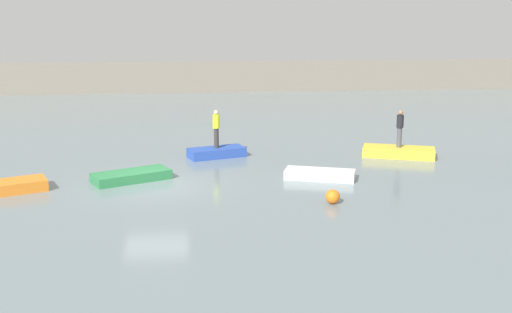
{
  "coord_description": "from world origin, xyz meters",
  "views": [
    {
      "loc": [
        1.54,
        -23.5,
        6.57
      ],
      "look_at": [
        4.1,
        1.24,
        0.81
      ],
      "focal_mm": 43.56,
      "sensor_mm": 36.0,
      "label": 1
    }
  ],
  "objects_px": {
    "mooring_buoy": "(333,197)",
    "rowboat_green": "(131,176)",
    "rowboat_white": "(320,174)",
    "rowboat_yellow": "(399,152)",
    "person_dark_shirt": "(400,127)",
    "person_hiviz_shirt": "(216,127)",
    "rowboat_blue": "(217,152)",
    "rowboat_orange": "(1,188)"
  },
  "relations": [
    {
      "from": "rowboat_blue",
      "to": "person_hiviz_shirt",
      "type": "relative_size",
      "value": 1.46
    },
    {
      "from": "person_hiviz_shirt",
      "to": "rowboat_white",
      "type": "bearing_deg",
      "value": -47.48
    },
    {
      "from": "rowboat_blue",
      "to": "rowboat_yellow",
      "type": "relative_size",
      "value": 0.8
    },
    {
      "from": "rowboat_yellow",
      "to": "rowboat_white",
      "type": "bearing_deg",
      "value": -121.91
    },
    {
      "from": "rowboat_green",
      "to": "rowboat_yellow",
      "type": "bearing_deg",
      "value": -11.71
    },
    {
      "from": "person_hiviz_shirt",
      "to": "mooring_buoy",
      "type": "xyz_separation_m",
      "value": [
        3.77,
        -7.73,
        -1.17
      ]
    },
    {
      "from": "rowboat_orange",
      "to": "rowboat_yellow",
      "type": "distance_m",
      "value": 17.28
    },
    {
      "from": "rowboat_green",
      "to": "person_hiviz_shirt",
      "type": "height_order",
      "value": "person_hiviz_shirt"
    },
    {
      "from": "rowboat_white",
      "to": "rowboat_yellow",
      "type": "height_order",
      "value": "rowboat_yellow"
    },
    {
      "from": "rowboat_orange",
      "to": "mooring_buoy",
      "type": "xyz_separation_m",
      "value": [
        12.02,
        -2.56,
        0.04
      ]
    },
    {
      "from": "rowboat_white",
      "to": "person_hiviz_shirt",
      "type": "height_order",
      "value": "person_hiviz_shirt"
    },
    {
      "from": "rowboat_white",
      "to": "mooring_buoy",
      "type": "bearing_deg",
      "value": -75.62
    },
    {
      "from": "person_hiviz_shirt",
      "to": "rowboat_green",
      "type": "bearing_deg",
      "value": -132.88
    },
    {
      "from": "rowboat_green",
      "to": "person_hiviz_shirt",
      "type": "relative_size",
      "value": 1.7
    },
    {
      "from": "mooring_buoy",
      "to": "rowboat_green",
      "type": "bearing_deg",
      "value": 152.23
    },
    {
      "from": "rowboat_green",
      "to": "person_dark_shirt",
      "type": "relative_size",
      "value": 1.74
    },
    {
      "from": "rowboat_green",
      "to": "rowboat_blue",
      "type": "distance_m",
      "value": 5.26
    },
    {
      "from": "rowboat_orange",
      "to": "rowboat_white",
      "type": "distance_m",
      "value": 12.28
    },
    {
      "from": "person_dark_shirt",
      "to": "mooring_buoy",
      "type": "distance_m",
      "value": 8.43
    },
    {
      "from": "rowboat_yellow",
      "to": "person_dark_shirt",
      "type": "xyz_separation_m",
      "value": [
        0.0,
        0.0,
        1.2
      ]
    },
    {
      "from": "rowboat_orange",
      "to": "person_hiviz_shirt",
      "type": "xyz_separation_m",
      "value": [
        8.25,
        5.17,
        1.21
      ]
    },
    {
      "from": "rowboat_green",
      "to": "rowboat_yellow",
      "type": "distance_m",
      "value": 12.44
    },
    {
      "from": "rowboat_blue",
      "to": "person_dark_shirt",
      "type": "distance_m",
      "value": 8.61
    },
    {
      "from": "rowboat_white",
      "to": "person_dark_shirt",
      "type": "distance_m",
      "value": 5.84
    },
    {
      "from": "rowboat_yellow",
      "to": "mooring_buoy",
      "type": "height_order",
      "value": "mooring_buoy"
    },
    {
      "from": "rowboat_orange",
      "to": "mooring_buoy",
      "type": "height_order",
      "value": "mooring_buoy"
    },
    {
      "from": "rowboat_yellow",
      "to": "person_hiviz_shirt",
      "type": "distance_m",
      "value": 8.61
    },
    {
      "from": "rowboat_white",
      "to": "person_dark_shirt",
      "type": "xyz_separation_m",
      "value": [
        4.48,
        3.54,
        1.24
      ]
    },
    {
      "from": "rowboat_orange",
      "to": "rowboat_yellow",
      "type": "height_order",
      "value": "rowboat_yellow"
    },
    {
      "from": "rowboat_green",
      "to": "mooring_buoy",
      "type": "bearing_deg",
      "value": -53.54
    },
    {
      "from": "rowboat_orange",
      "to": "person_hiviz_shirt",
      "type": "distance_m",
      "value": 9.81
    },
    {
      "from": "rowboat_white",
      "to": "rowboat_yellow",
      "type": "bearing_deg",
      "value": 56.68
    },
    {
      "from": "rowboat_yellow",
      "to": "rowboat_orange",
      "type": "bearing_deg",
      "value": -145.72
    },
    {
      "from": "person_dark_shirt",
      "to": "rowboat_white",
      "type": "bearing_deg",
      "value": -141.68
    },
    {
      "from": "rowboat_white",
      "to": "rowboat_green",
      "type": "bearing_deg",
      "value": -165.54
    },
    {
      "from": "rowboat_orange",
      "to": "rowboat_white",
      "type": "xyz_separation_m",
      "value": [
        12.26,
        0.79,
        -0.03
      ]
    },
    {
      "from": "rowboat_orange",
      "to": "person_dark_shirt",
      "type": "relative_size",
      "value": 1.83
    },
    {
      "from": "rowboat_blue",
      "to": "rowboat_white",
      "type": "distance_m",
      "value": 5.93
    },
    {
      "from": "rowboat_green",
      "to": "mooring_buoy",
      "type": "xyz_separation_m",
      "value": [
        7.35,
        -3.87,
        0.07
      ]
    },
    {
      "from": "rowboat_green",
      "to": "rowboat_blue",
      "type": "height_order",
      "value": "rowboat_blue"
    },
    {
      "from": "rowboat_white",
      "to": "rowboat_yellow",
      "type": "distance_m",
      "value": 5.7
    },
    {
      "from": "rowboat_green",
      "to": "rowboat_white",
      "type": "xyz_separation_m",
      "value": [
        7.59,
        -0.52,
        -0.0
      ]
    }
  ]
}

